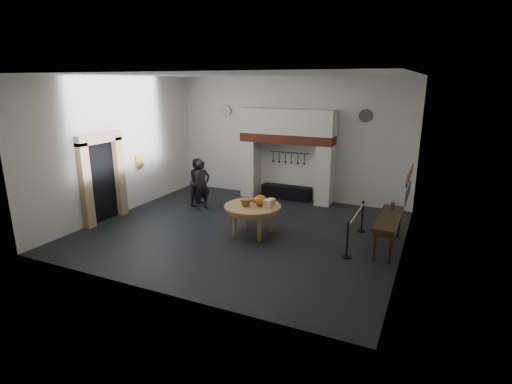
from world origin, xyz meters
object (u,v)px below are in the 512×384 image
at_px(visitor_far, 199,182).
at_px(barrier_post_near, 347,241).
at_px(barrier_post_far, 362,217).
at_px(work_table, 253,207).
at_px(visitor_near, 202,185).
at_px(iron_range, 286,192).
at_px(side_table, 389,218).

distance_m(visitor_far, barrier_post_near, 6.31).
height_order(barrier_post_near, barrier_post_far, same).
xyz_separation_m(work_table, barrier_post_far, (2.86, 1.53, -0.39)).
distance_m(visitor_near, visitor_far, 0.57).
relative_size(work_table, barrier_post_near, 1.83).
xyz_separation_m(iron_range, side_table, (4.10, -3.29, 0.62)).
height_order(visitor_far, side_table, visitor_far).
bearing_deg(barrier_post_near, iron_range, 127.03).
bearing_deg(iron_range, side_table, -38.77).
relative_size(work_table, barrier_post_far, 1.83).
distance_m(visitor_far, barrier_post_far, 5.88).
bearing_deg(barrier_post_near, side_table, 49.83).
xyz_separation_m(work_table, barrier_post_near, (2.86, -0.47, -0.39)).
bearing_deg(barrier_post_near, visitor_near, 160.88).
bearing_deg(visitor_near, barrier_post_far, -67.88).
distance_m(work_table, visitor_near, 2.97).
bearing_deg(iron_range, visitor_near, -132.60).
bearing_deg(side_table, visitor_near, 172.05).
xyz_separation_m(iron_range, work_table, (0.39, -3.83, 0.59)).
bearing_deg(side_table, work_table, -171.70).
height_order(visitor_far, barrier_post_far, visitor_far).
xyz_separation_m(iron_range, visitor_near, (-2.22, -2.41, 0.62)).
height_order(work_table, barrier_post_far, barrier_post_far).
relative_size(barrier_post_near, barrier_post_far, 1.00).
distance_m(iron_range, barrier_post_far, 3.99).
xyz_separation_m(work_table, visitor_far, (-3.00, 1.82, 0.01)).
relative_size(iron_range, side_table, 0.86).
xyz_separation_m(visitor_near, visitor_far, (-0.40, 0.40, -0.02)).
bearing_deg(barrier_post_far, visitor_far, 177.13).
xyz_separation_m(work_table, visitor_near, (-2.60, 1.42, 0.03)).
bearing_deg(iron_range, work_table, -84.26).
bearing_deg(barrier_post_near, work_table, 170.68).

